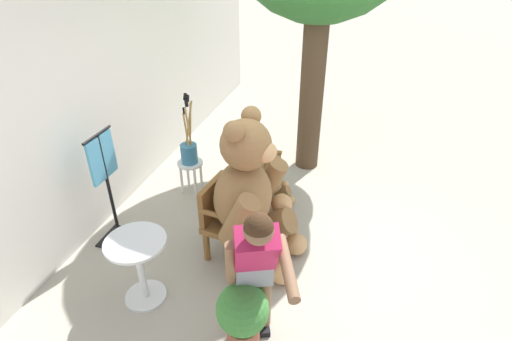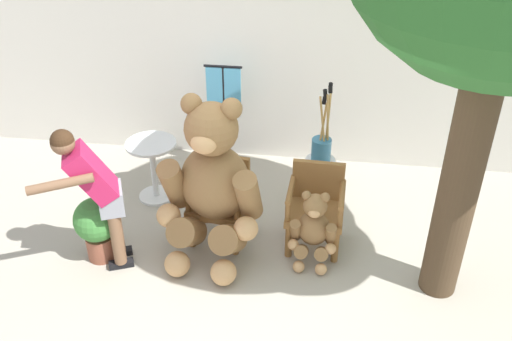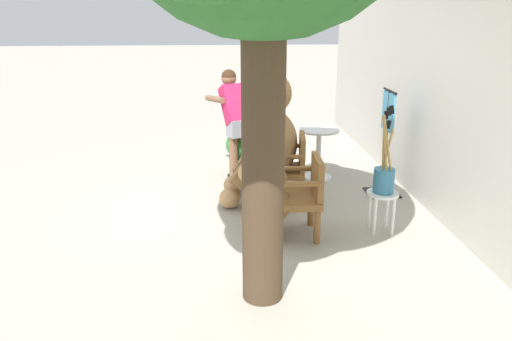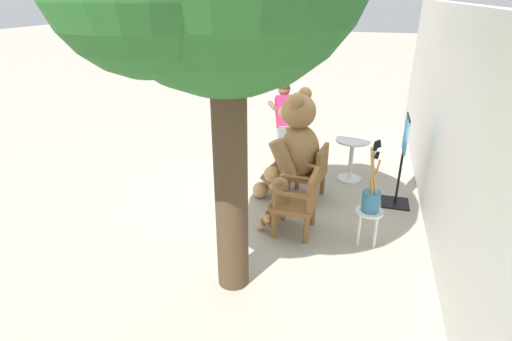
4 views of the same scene
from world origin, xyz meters
TOP-DOWN VIEW (x-y plane):
  - ground_plane at (0.00, 0.00)m, footprint 60.00×60.00m
  - back_wall at (0.00, 2.40)m, footprint 10.00×0.16m
  - wooden_chair_left at (-0.48, 0.68)m, footprint 0.62×0.59m
  - wooden_chair_right at (0.49, 0.68)m, footprint 0.58×0.54m
  - teddy_bear_large at (-0.50, 0.40)m, footprint 1.02×1.01m
  - teddy_bear_small at (0.48, 0.39)m, footprint 0.47×0.45m
  - person_visitor at (-1.51, 0.07)m, footprint 0.72×0.67m
  - white_stool at (0.50, 1.55)m, footprint 0.34×0.34m
  - brush_bucket at (0.50, 1.55)m, footprint 0.22×0.22m
  - round_side_table at (-1.35, 1.23)m, footprint 0.56×0.56m
  - potted_plant at (-1.60, 0.15)m, footprint 0.44×0.44m
  - clothing_display_stand at (-0.67, 1.96)m, footprint 0.44×0.40m

SIDE VIEW (x-z plane):
  - ground_plane at x=0.00m, z-range 0.00..0.00m
  - white_stool at x=0.50m, z-range 0.13..0.59m
  - teddy_bear_small at x=0.48m, z-range -0.01..0.77m
  - potted_plant at x=-1.60m, z-range 0.06..0.74m
  - round_side_table at x=-1.35m, z-range 0.09..0.81m
  - wooden_chair_left at x=-0.48m, z-range 0.03..0.89m
  - wooden_chair_right at x=0.49m, z-range 0.03..0.89m
  - brush_bucket at x=0.50m, z-range 0.18..1.12m
  - clothing_display_stand at x=-0.67m, z-range 0.04..1.40m
  - teddy_bear_large at x=-0.50m, z-range -0.02..1.66m
  - person_visitor at x=-1.51m, z-range 0.15..1.66m
  - back_wall at x=0.00m, z-range 0.00..2.80m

